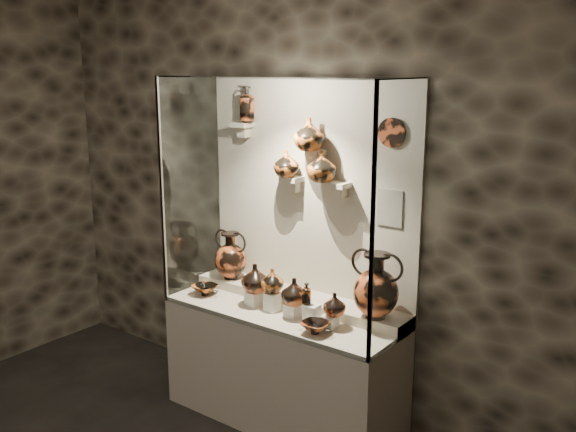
% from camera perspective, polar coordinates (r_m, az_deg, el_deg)
% --- Properties ---
extents(wall_back, '(5.00, 0.02, 3.20)m').
position_cam_1_polar(wall_back, '(4.47, 2.00, 2.06)').
color(wall_back, black).
rests_on(wall_back, ground).
extents(plinth, '(1.70, 0.60, 0.80)m').
position_cam_1_polar(plinth, '(4.62, -0.46, -13.34)').
color(plinth, beige).
rests_on(plinth, floor).
extents(front_tier, '(1.68, 0.58, 0.03)m').
position_cam_1_polar(front_tier, '(4.45, -0.47, -8.55)').
color(front_tier, '#C2B196').
rests_on(front_tier, plinth).
extents(rear_tier, '(1.70, 0.25, 0.10)m').
position_cam_1_polar(rear_tier, '(4.57, 0.87, -7.49)').
color(rear_tier, '#C2B196').
rests_on(rear_tier, plinth).
extents(back_panel, '(1.70, 0.03, 1.60)m').
position_cam_1_polar(back_panel, '(4.47, 1.97, 2.05)').
color(back_panel, beige).
rests_on(back_panel, plinth).
extents(glass_front, '(1.70, 0.01, 1.60)m').
position_cam_1_polar(glass_front, '(3.99, -3.07, 0.69)').
color(glass_front, white).
rests_on(glass_front, plinth).
extents(glass_left, '(0.01, 0.60, 1.60)m').
position_cam_1_polar(glass_left, '(4.77, -8.60, 2.63)').
color(glass_left, white).
rests_on(glass_left, plinth).
extents(glass_right, '(0.01, 0.60, 1.60)m').
position_cam_1_polar(glass_right, '(3.78, 9.76, -0.22)').
color(glass_right, white).
rests_on(glass_right, plinth).
extents(glass_top, '(1.70, 0.60, 0.01)m').
position_cam_1_polar(glass_top, '(4.13, -0.51, 12.26)').
color(glass_top, white).
rests_on(glass_top, back_panel).
extents(frame_post_left, '(0.02, 0.02, 1.60)m').
position_cam_1_polar(frame_post_left, '(4.57, -11.13, 2.07)').
color(frame_post_left, gray).
rests_on(frame_post_left, plinth).
extents(frame_post_right, '(0.02, 0.02, 1.60)m').
position_cam_1_polar(frame_post_right, '(3.53, 7.51, -1.09)').
color(frame_post_right, gray).
rests_on(frame_post_right, plinth).
extents(pedestal_a, '(0.09, 0.09, 0.10)m').
position_cam_1_polar(pedestal_a, '(4.52, -3.09, -7.34)').
color(pedestal_a, silver).
rests_on(pedestal_a, front_tier).
extents(pedestal_b, '(0.09, 0.09, 0.13)m').
position_cam_1_polar(pedestal_b, '(4.41, -1.39, -7.64)').
color(pedestal_b, silver).
rests_on(pedestal_b, front_tier).
extents(pedestal_c, '(0.09, 0.09, 0.09)m').
position_cam_1_polar(pedestal_c, '(4.32, 0.40, -8.37)').
color(pedestal_c, silver).
rests_on(pedestal_c, front_tier).
extents(pedestal_d, '(0.09, 0.09, 0.12)m').
position_cam_1_polar(pedestal_d, '(4.23, 2.17, -8.66)').
color(pedestal_d, silver).
rests_on(pedestal_d, front_tier).
extents(pedestal_e, '(0.09, 0.09, 0.08)m').
position_cam_1_polar(pedestal_e, '(4.17, 3.77, -9.33)').
color(pedestal_e, silver).
rests_on(pedestal_e, front_tier).
extents(bracket_ul, '(0.14, 0.12, 0.04)m').
position_cam_1_polar(bracket_ul, '(4.68, -4.10, 8.11)').
color(bracket_ul, beige).
rests_on(bracket_ul, back_panel).
extents(bracket_ca, '(0.14, 0.12, 0.04)m').
position_cam_1_polar(bracket_ca, '(4.45, 0.36, 3.32)').
color(bracket_ca, beige).
rests_on(bracket_ca, back_panel).
extents(bracket_cb, '(0.10, 0.12, 0.04)m').
position_cam_1_polar(bracket_cb, '(4.30, 2.52, 5.66)').
color(bracket_cb, beige).
rests_on(bracket_cb, back_panel).
extents(bracket_cc, '(0.14, 0.12, 0.04)m').
position_cam_1_polar(bracket_cc, '(4.24, 4.50, 2.77)').
color(bracket_cc, beige).
rests_on(bracket_cc, back_panel).
extents(amphora_left, '(0.33, 0.33, 0.36)m').
position_cam_1_polar(amphora_left, '(4.83, -5.11, -3.51)').
color(amphora_left, '#AF4921').
rests_on(amphora_left, rear_tier).
extents(amphora_right, '(0.44, 0.44, 0.43)m').
position_cam_1_polar(amphora_right, '(4.10, 7.82, -6.13)').
color(amphora_right, '#AF4921').
rests_on(amphora_right, rear_tier).
extents(jug_a, '(0.23, 0.23, 0.20)m').
position_cam_1_polar(jug_a, '(4.46, -2.93, -5.56)').
color(jug_a, '#AF4921').
rests_on(jug_a, pedestal_a).
extents(jug_b, '(0.20, 0.20, 0.16)m').
position_cam_1_polar(jug_b, '(4.38, -1.38, -5.75)').
color(jug_b, '#B95A20').
rests_on(jug_b, pedestal_b).
extents(jug_c, '(0.22, 0.22, 0.18)m').
position_cam_1_polar(jug_c, '(4.26, 0.58, -6.74)').
color(jug_c, '#AF4921').
rests_on(jug_c, pedestal_c).
extents(jug_e, '(0.18, 0.18, 0.15)m').
position_cam_1_polar(jug_e, '(4.12, 4.18, -7.85)').
color(jug_e, '#AF4921').
rests_on(jug_e, pedestal_e).
extents(lekythos_small, '(0.07, 0.07, 0.16)m').
position_cam_1_polar(lekythos_small, '(4.19, 1.69, -6.81)').
color(lekythos_small, '#B95A20').
rests_on(lekythos_small, pedestal_d).
extents(kylix_left, '(0.24, 0.21, 0.09)m').
position_cam_1_polar(kylix_left, '(4.75, -7.37, -6.44)').
color(kylix_left, '#B95A20').
rests_on(kylix_left, front_tier).
extents(kylix_right, '(0.24, 0.21, 0.09)m').
position_cam_1_polar(kylix_right, '(4.07, 2.43, -9.78)').
color(kylix_right, '#AF4921').
rests_on(kylix_right, front_tier).
extents(lekythos_tall, '(0.15, 0.15, 0.29)m').
position_cam_1_polar(lekythos_tall, '(4.62, -3.65, 10.05)').
color(lekythos_tall, '#AF4921').
rests_on(lekythos_tall, bracket_ul).
extents(ovoid_vase_a, '(0.21, 0.21, 0.19)m').
position_cam_1_polar(ovoid_vase_a, '(4.41, -0.13, 4.69)').
color(ovoid_vase_a, '#B95A20').
rests_on(ovoid_vase_a, bracket_ca).
extents(ovoid_vase_b, '(0.21, 0.21, 0.22)m').
position_cam_1_polar(ovoid_vase_b, '(4.26, 1.90, 7.28)').
color(ovoid_vase_b, '#B95A20').
rests_on(ovoid_vase_b, bracket_cb).
extents(ovoid_vase_c, '(0.25, 0.25, 0.21)m').
position_cam_1_polar(ovoid_vase_c, '(4.23, 3.02, 4.43)').
color(ovoid_vase_c, '#B95A20').
rests_on(ovoid_vase_c, bracket_cc).
extents(wall_plate, '(0.19, 0.02, 0.19)m').
position_cam_1_polar(wall_plate, '(4.05, 9.14, 7.33)').
color(wall_plate, '#B44923').
rests_on(wall_plate, back_panel).
extents(info_placard, '(0.18, 0.01, 0.24)m').
position_cam_1_polar(info_placard, '(4.13, 8.98, 0.71)').
color(info_placard, beige).
rests_on(info_placard, back_panel).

